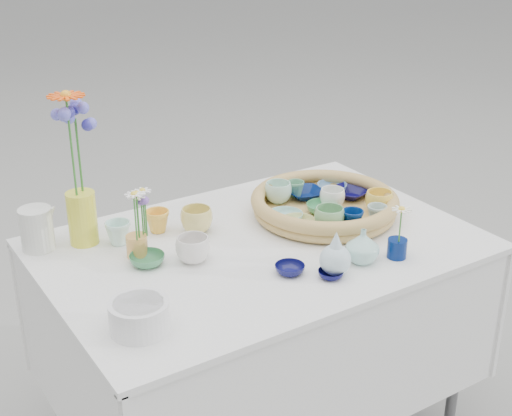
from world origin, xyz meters
TOP-DOWN VIEW (x-y plane):
  - wicker_tray at (0.28, 0.05)m, footprint 0.47×0.47m
  - tray_ceramic_0 at (0.29, 0.17)m, footprint 0.14×0.14m
  - tray_ceramic_1 at (0.42, 0.09)m, footprint 0.15×0.15m
  - tray_ceramic_2 at (0.42, -0.05)m, footprint 0.10×0.10m
  - tray_ceramic_3 at (0.26, 0.04)m, footprint 0.13×0.13m
  - tray_ceramic_4 at (0.21, -0.07)m, footprint 0.10×0.10m
  - tray_ceramic_5 at (0.12, 0.04)m, footprint 0.12×0.12m
  - tray_ceramic_6 at (0.19, 0.19)m, footprint 0.10×0.10m
  - tray_ceramic_7 at (0.32, 0.06)m, footprint 0.10×0.10m
  - tray_ceramic_8 at (0.40, 0.16)m, footprint 0.11×0.11m
  - tray_ceramic_9 at (0.27, -0.10)m, footprint 0.09×0.09m
  - tray_ceramic_10 at (0.13, -0.02)m, footprint 0.12×0.12m
  - tray_ceramic_11 at (0.36, -0.11)m, footprint 0.07×0.07m
  - tray_ceramic_12 at (0.27, 0.20)m, footprint 0.07×0.07m
  - loose_ceramic_0 at (-0.22, 0.23)m, footprint 0.09×0.09m
  - loose_ceramic_1 at (-0.12, 0.17)m, footprint 0.11×0.11m
  - loose_ceramic_2 at (-0.34, 0.05)m, footprint 0.11×0.11m
  - loose_ceramic_3 at (-0.22, 0.00)m, footprint 0.10×0.10m
  - loose_ceramic_4 at (-0.03, -0.20)m, footprint 0.10×0.10m
  - loose_ceramic_5 at (-0.35, 0.22)m, footprint 0.08×0.08m
  - loose_ceramic_6 at (0.05, -0.28)m, footprint 0.09×0.09m
  - fluted_bowl at (-0.49, -0.24)m, footprint 0.15×0.15m
  - bud_vase_paleblue at (0.07, -0.27)m, footprint 0.09×0.09m
  - bud_vase_seafoam at (0.18, -0.26)m, footprint 0.11×0.11m
  - bud_vase_cobalt at (0.28, -0.29)m, footprint 0.07×0.07m
  - single_daisy at (0.27, -0.30)m, footprint 0.09×0.09m
  - tall_vase_yellow at (-0.44, 0.28)m, footprint 0.11×0.11m
  - gerbera at (-0.45, 0.27)m, footprint 0.13×0.13m
  - hydrangea at (-0.42, 0.29)m, footprint 0.11×0.11m
  - white_pitcher at (-0.56, 0.32)m, footprint 0.16×0.14m
  - daisy_cup at (-0.34, 0.12)m, footprint 0.08×0.08m
  - daisy_posy at (-0.33, 0.11)m, footprint 0.08×0.08m

SIDE VIEW (x-z plane):
  - loose_ceramic_6 at x=0.05m, z-range 0.77..0.79m
  - loose_ceramic_4 at x=-0.03m, z-range 0.77..0.79m
  - loose_ceramic_2 at x=-0.34m, z-range 0.77..0.80m
  - bud_vase_cobalt at x=0.28m, z-range 0.77..0.82m
  - tray_ceramic_0 at x=0.29m, z-range 0.78..0.81m
  - tray_ceramic_1 at x=0.42m, z-range 0.78..0.81m
  - daisy_cup at x=-0.34m, z-range 0.77..0.83m
  - tray_ceramic_3 at x=0.26m, z-range 0.78..0.81m
  - tray_ceramic_8 at x=0.40m, z-range 0.78..0.81m
  - tray_ceramic_10 at x=0.13m, z-range 0.78..0.82m
  - loose_ceramic_0 at x=-0.22m, z-range 0.77..0.83m
  - tray_ceramic_5 at x=0.12m, z-range 0.78..0.82m
  - loose_ceramic_5 at x=-0.35m, z-range 0.77..0.84m
  - fluted_bowl at x=-0.49m, z-range 0.77..0.84m
  - loose_ceramic_3 at x=-0.22m, z-range 0.77..0.84m
  - loose_ceramic_1 at x=-0.12m, z-range 0.77..0.84m
  - wicker_tray at x=0.28m, z-range 0.77..0.84m
  - tray_ceramic_12 at x=0.27m, z-range 0.78..0.84m
  - tray_ceramic_11 at x=0.36m, z-range 0.78..0.84m
  - tray_ceramic_9 at x=0.27m, z-range 0.78..0.84m
  - bud_vase_seafoam at x=0.18m, z-range 0.77..0.86m
  - tray_ceramic_7 at x=0.32m, z-range 0.78..0.85m
  - tray_ceramic_6 at x=0.19m, z-range 0.78..0.85m
  - tray_ceramic_2 at x=0.42m, z-range 0.78..0.85m
  - tray_ceramic_4 at x=0.21m, z-range 0.78..0.86m
  - white_pitcher at x=-0.56m, z-range 0.77..0.89m
  - bud_vase_paleblue at x=0.07m, z-range 0.77..0.90m
  - tall_vase_yellow at x=-0.44m, z-range 0.77..0.93m
  - single_daisy at x=0.27m, z-range 0.81..0.93m
  - daisy_posy at x=-0.33m, z-range 0.83..0.98m
  - hydrangea at x=-0.42m, z-range 0.88..1.19m
  - gerbera at x=-0.45m, z-range 0.92..1.23m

